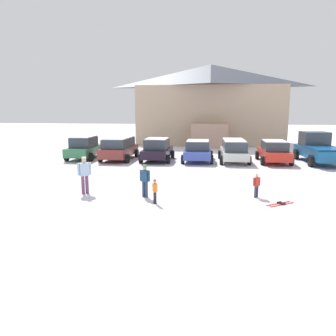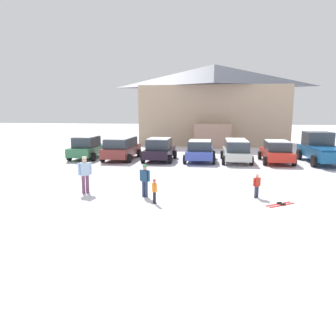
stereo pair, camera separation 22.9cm
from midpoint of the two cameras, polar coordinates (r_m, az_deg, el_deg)
The scene contains 14 objects.
ground at distance 9.00m, azimuth -0.10°, elevation -14.29°, with size 160.00×160.00×0.00m, color silver.
ski_lodge at distance 37.65m, azimuth 8.10°, elevation 10.99°, with size 16.14×9.99×8.68m.
parked_green_coupe at distance 26.13m, azimuth -13.62°, elevation 3.52°, with size 2.15×4.45×1.75m.
parked_maroon_van at distance 25.02m, azimuth -7.84°, elevation 3.54°, with size 2.23×4.69×1.70m.
parked_black_sedan at distance 24.21m, azimuth -1.22°, elevation 3.24°, with size 2.20×4.04×1.69m.
parked_blue_hatchback at distance 24.09m, azimuth 5.86°, elevation 3.04°, with size 2.30×4.24×1.56m.
parked_silver_wagon at distance 24.24m, azimuth 12.05°, elevation 3.11°, with size 2.20×4.73×1.62m.
parked_red_sedan at distance 24.61m, azimuth 18.62°, elevation 2.75°, with size 2.14×4.52×1.59m.
pickup_truck at distance 25.74m, azimuth 25.34°, elevation 3.02°, with size 2.58×5.74×2.15m.
skier_adult_in_blue_parka at distance 15.11m, azimuth -13.84°, elevation -0.80°, with size 0.54×0.42×1.67m.
skier_child_in_red_jacket at distance 14.48m, azimuth 15.65°, elevation -2.77°, with size 0.33×0.27×1.05m.
skier_teen_in_navy_coat at distance 14.09m, azimuth -3.60°, elevation -1.91°, with size 0.49×0.32×1.41m.
skier_child_in_orange_jacket at distance 13.13m, azimuth -1.89°, elevation -3.84°, with size 0.24×0.33×0.99m.
pair_of_skis at distance 13.86m, azimuth 19.45°, elevation -5.98°, with size 1.22×1.01×0.08m.
Camera 2 is at (1.36, -8.09, 3.71)m, focal length 35.00 mm.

